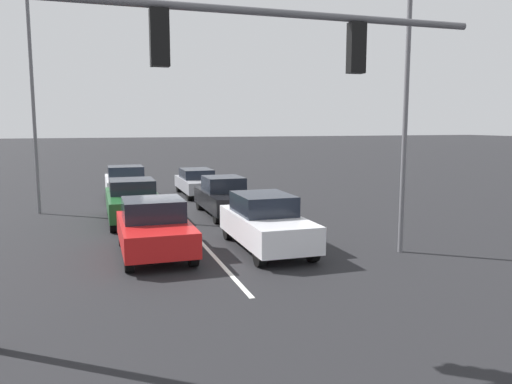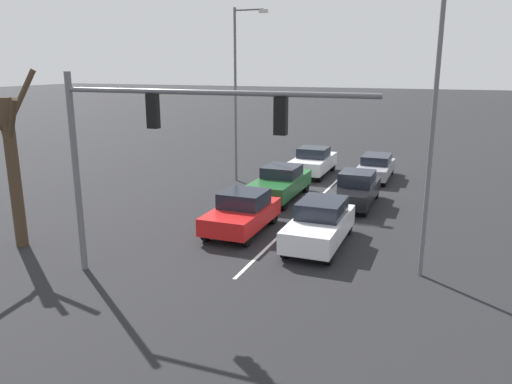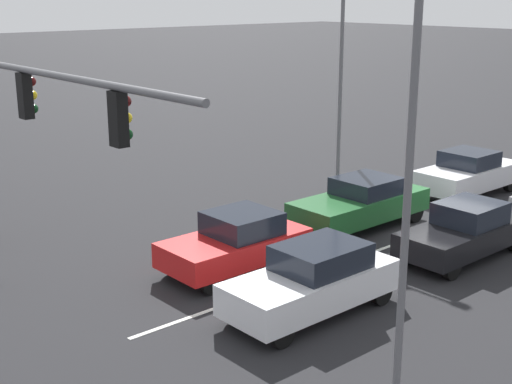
{
  "view_description": "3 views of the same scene",
  "coord_description": "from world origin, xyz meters",
  "px_view_note": "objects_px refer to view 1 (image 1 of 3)",
  "views": [
    {
      "loc": [
        3.08,
        21.35,
        3.7
      ],
      "look_at": [
        -1.37,
        7.59,
        1.72
      ],
      "focal_mm": 35.0,
      "sensor_mm": 36.0,
      "label": 1
    },
    {
      "loc": [
        -5.79,
        24.52,
        6.4
      ],
      "look_at": [
        0.47,
        8.55,
        2.0
      ],
      "focal_mm": 35.0,
      "sensor_mm": 36.0,
      "label": 2
    },
    {
      "loc": [
        -12.3,
        18.67,
        7.2
      ],
      "look_at": [
        1.49,
        6.64,
        2.07
      ],
      "focal_mm": 50.0,
      "sensor_mm": 36.0,
      "label": 3
    }
  ],
  "objects_px": {
    "car_black_leftlane_second": "(225,197)",
    "car_silver_midlane_third": "(126,183)",
    "car_gray_leftlane_third": "(197,182)",
    "traffic_signal_gantry": "(153,78)",
    "car_red_midlane_front": "(154,228)",
    "car_white_leftlane_front": "(266,222)",
    "street_lamp_right_shoulder": "(37,84)",
    "street_lamp_left_shoulder": "(401,74)",
    "car_darkgreen_midlane_second": "(133,200)"
  },
  "relations": [
    {
      "from": "car_gray_leftlane_third",
      "to": "car_red_midlane_front",
      "type": "bearing_deg",
      "value": 72.9
    },
    {
      "from": "car_silver_midlane_third",
      "to": "street_lamp_left_shoulder",
      "type": "distance_m",
      "value": 15.29
    },
    {
      "from": "car_silver_midlane_third",
      "to": "traffic_signal_gantry",
      "type": "distance_m",
      "value": 16.84
    },
    {
      "from": "car_gray_leftlane_third",
      "to": "street_lamp_right_shoulder",
      "type": "bearing_deg",
      "value": 24.76
    },
    {
      "from": "car_red_midlane_front",
      "to": "car_white_leftlane_front",
      "type": "height_order",
      "value": "car_white_leftlane_front"
    },
    {
      "from": "car_gray_leftlane_third",
      "to": "traffic_signal_gantry",
      "type": "height_order",
      "value": "traffic_signal_gantry"
    },
    {
      "from": "car_black_leftlane_second",
      "to": "car_gray_leftlane_third",
      "type": "relative_size",
      "value": 0.98
    },
    {
      "from": "car_white_leftlane_front",
      "to": "street_lamp_right_shoulder",
      "type": "distance_m",
      "value": 11.78
    },
    {
      "from": "car_white_leftlane_front",
      "to": "car_black_leftlane_second",
      "type": "relative_size",
      "value": 1.01
    },
    {
      "from": "traffic_signal_gantry",
      "to": "street_lamp_right_shoulder",
      "type": "height_order",
      "value": "street_lamp_right_shoulder"
    },
    {
      "from": "car_white_leftlane_front",
      "to": "car_gray_leftlane_third",
      "type": "bearing_deg",
      "value": -91.39
    },
    {
      "from": "car_darkgreen_midlane_second",
      "to": "traffic_signal_gantry",
      "type": "height_order",
      "value": "traffic_signal_gantry"
    },
    {
      "from": "car_black_leftlane_second",
      "to": "car_gray_leftlane_third",
      "type": "bearing_deg",
      "value": -90.48
    },
    {
      "from": "car_gray_leftlane_third",
      "to": "car_silver_midlane_third",
      "type": "height_order",
      "value": "car_silver_midlane_third"
    },
    {
      "from": "car_black_leftlane_second",
      "to": "street_lamp_left_shoulder",
      "type": "height_order",
      "value": "street_lamp_left_shoulder"
    },
    {
      "from": "car_white_leftlane_front",
      "to": "car_gray_leftlane_third",
      "type": "relative_size",
      "value": 0.99
    },
    {
      "from": "street_lamp_right_shoulder",
      "to": "traffic_signal_gantry",
      "type": "bearing_deg",
      "value": 103.0
    },
    {
      "from": "car_red_midlane_front",
      "to": "car_darkgreen_midlane_second",
      "type": "xyz_separation_m",
      "value": [
        0.21,
        -5.27,
        0.02
      ]
    },
    {
      "from": "car_black_leftlane_second",
      "to": "street_lamp_right_shoulder",
      "type": "height_order",
      "value": "street_lamp_right_shoulder"
    },
    {
      "from": "car_black_leftlane_second",
      "to": "street_lamp_right_shoulder",
      "type": "distance_m",
      "value": 8.81
    },
    {
      "from": "car_red_midlane_front",
      "to": "car_gray_leftlane_third",
      "type": "distance_m",
      "value": 11.93
    },
    {
      "from": "car_red_midlane_front",
      "to": "street_lamp_right_shoulder",
      "type": "distance_m",
      "value": 9.96
    },
    {
      "from": "traffic_signal_gantry",
      "to": "street_lamp_left_shoulder",
      "type": "relative_size",
      "value": 1.03
    },
    {
      "from": "car_white_leftlane_front",
      "to": "car_gray_leftlane_third",
      "type": "xyz_separation_m",
      "value": [
        -0.29,
        -11.77,
        -0.1
      ]
    },
    {
      "from": "car_red_midlane_front",
      "to": "car_black_leftlane_second",
      "type": "bearing_deg",
      "value": -122.42
    },
    {
      "from": "traffic_signal_gantry",
      "to": "street_lamp_left_shoulder",
      "type": "xyz_separation_m",
      "value": [
        -7.19,
        -3.41,
        0.62
      ]
    },
    {
      "from": "car_darkgreen_midlane_second",
      "to": "street_lamp_right_shoulder",
      "type": "height_order",
      "value": "street_lamp_right_shoulder"
    },
    {
      "from": "car_darkgreen_midlane_second",
      "to": "street_lamp_left_shoulder",
      "type": "distance_m",
      "value": 10.81
    },
    {
      "from": "car_red_midlane_front",
      "to": "car_gray_leftlane_third",
      "type": "bearing_deg",
      "value": -107.1
    },
    {
      "from": "car_white_leftlane_front",
      "to": "street_lamp_right_shoulder",
      "type": "height_order",
      "value": "street_lamp_right_shoulder"
    },
    {
      "from": "car_silver_midlane_third",
      "to": "street_lamp_left_shoulder",
      "type": "relative_size",
      "value": 0.49
    },
    {
      "from": "car_red_midlane_front",
      "to": "car_darkgreen_midlane_second",
      "type": "relative_size",
      "value": 0.84
    },
    {
      "from": "car_silver_midlane_third",
      "to": "street_lamp_right_shoulder",
      "type": "relative_size",
      "value": 0.47
    },
    {
      "from": "street_lamp_right_shoulder",
      "to": "car_white_leftlane_front",
      "type": "bearing_deg",
      "value": 128.91
    },
    {
      "from": "street_lamp_left_shoulder",
      "to": "car_red_midlane_front",
      "type": "bearing_deg",
      "value": -15.85
    },
    {
      "from": "car_red_midlane_front",
      "to": "street_lamp_left_shoulder",
      "type": "height_order",
      "value": "street_lamp_left_shoulder"
    },
    {
      "from": "car_red_midlane_front",
      "to": "street_lamp_right_shoulder",
      "type": "xyz_separation_m",
      "value": [
        3.62,
        -8.11,
        4.5
      ]
    },
    {
      "from": "car_black_leftlane_second",
      "to": "car_silver_midlane_third",
      "type": "distance_m",
      "value": 6.72
    },
    {
      "from": "street_lamp_right_shoulder",
      "to": "street_lamp_left_shoulder",
      "type": "bearing_deg",
      "value": 135.79
    },
    {
      "from": "car_darkgreen_midlane_second",
      "to": "car_silver_midlane_third",
      "type": "xyz_separation_m",
      "value": [
        -0.1,
        -5.86,
        0.02
      ]
    },
    {
      "from": "car_red_midlane_front",
      "to": "traffic_signal_gantry",
      "type": "xyz_separation_m",
      "value": [
        0.53,
        5.3,
        3.68
      ]
    },
    {
      "from": "car_silver_midlane_third",
      "to": "traffic_signal_gantry",
      "type": "height_order",
      "value": "traffic_signal_gantry"
    },
    {
      "from": "car_gray_leftlane_third",
      "to": "street_lamp_right_shoulder",
      "type": "distance_m",
      "value": 9.08
    },
    {
      "from": "car_red_midlane_front",
      "to": "street_lamp_right_shoulder",
      "type": "height_order",
      "value": "street_lamp_right_shoulder"
    },
    {
      "from": "car_black_leftlane_second",
      "to": "car_silver_midlane_third",
      "type": "relative_size",
      "value": 0.98
    },
    {
      "from": "car_gray_leftlane_third",
      "to": "car_silver_midlane_third",
      "type": "distance_m",
      "value": 3.63
    },
    {
      "from": "car_white_leftlane_front",
      "to": "traffic_signal_gantry",
      "type": "xyz_separation_m",
      "value": [
        3.75,
        4.94,
        3.66
      ]
    },
    {
      "from": "car_red_midlane_front",
      "to": "street_lamp_left_shoulder",
      "type": "bearing_deg",
      "value": 164.15
    },
    {
      "from": "street_lamp_left_shoulder",
      "to": "street_lamp_right_shoulder",
      "type": "bearing_deg",
      "value": -44.21
    },
    {
      "from": "car_white_leftlane_front",
      "to": "car_darkgreen_midlane_second",
      "type": "height_order",
      "value": "car_white_leftlane_front"
    }
  ]
}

